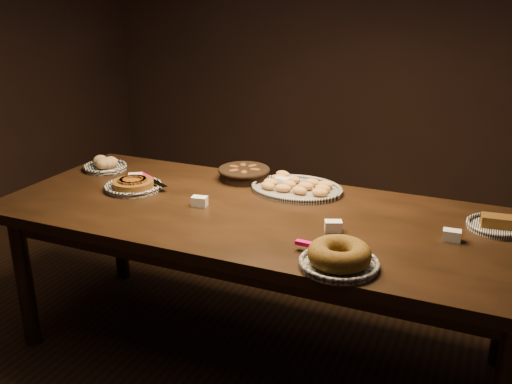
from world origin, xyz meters
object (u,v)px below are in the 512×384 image
at_px(apple_tart_plate, 134,185).
at_px(madeleine_platter, 296,187).
at_px(bundt_cake_plate, 339,257).
at_px(buffet_table, 259,226).

distance_m(apple_tart_plate, madeleine_platter, 0.81).
bearing_deg(bundt_cake_plate, apple_tart_plate, -176.11).
bearing_deg(apple_tart_plate, bundt_cake_plate, -29.00).
height_order(apple_tart_plate, madeleine_platter, apple_tart_plate).
height_order(buffet_table, apple_tart_plate, apple_tart_plate).
height_order(buffet_table, madeleine_platter, madeleine_platter).
height_order(apple_tart_plate, bundt_cake_plate, bundt_cake_plate).
distance_m(buffet_table, apple_tart_plate, 0.70).
relative_size(apple_tart_plate, bundt_cake_plate, 0.93).
relative_size(buffet_table, apple_tart_plate, 7.47).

